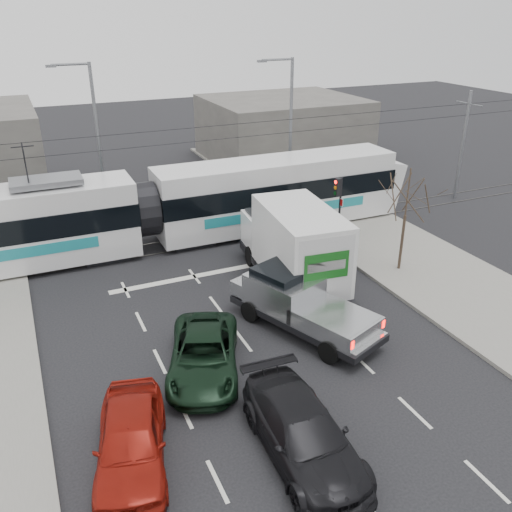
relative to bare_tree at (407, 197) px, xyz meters
name	(u,v)px	position (x,y,z in m)	size (l,w,h in m)	color
ground	(282,331)	(-7.60, -2.50, -3.79)	(120.00, 120.00, 0.00)	black
sidewalk_right	(457,286)	(1.40, -2.50, -3.72)	(6.00, 60.00, 0.15)	gray
rails	(201,241)	(-7.60, 7.50, -3.78)	(60.00, 1.60, 0.03)	#33302D
building_right	(282,129)	(4.40, 21.50, -1.29)	(12.00, 10.00, 5.00)	slate
bare_tree	(407,197)	(0.00, 0.00, 0.00)	(2.40, 2.40, 5.00)	#47382B
traffic_signal	(338,197)	(-1.13, 4.00, -1.05)	(0.44, 0.44, 3.60)	black
street_lamp_near	(288,123)	(-0.29, 11.50, 1.32)	(2.38, 0.25, 9.00)	slate
street_lamp_far	(94,133)	(-11.79, 13.50, 1.32)	(2.38, 0.25, 9.00)	slate
catenary	(198,172)	(-7.60, 7.50, 0.09)	(60.00, 0.20, 7.00)	black
tram	(144,211)	(-10.52, 7.75, -1.67)	(29.26, 3.15, 5.97)	silver
silver_pickup	(297,301)	(-6.93, -2.41, -2.64)	(4.31, 6.74, 2.32)	black
box_truck	(294,247)	(-5.42, 0.77, -1.85)	(3.49, 8.10, 3.93)	black
navy_pickup	(323,242)	(-2.75, 2.62, -2.83)	(3.24, 4.91, 1.95)	black
green_car	(204,355)	(-11.30, -3.72, -3.08)	(2.35, 5.09, 1.42)	black
red_car	(131,440)	(-14.53, -6.89, -2.98)	(1.91, 4.76, 1.62)	maroon
dark_car	(303,433)	(-10.02, -8.58, -3.00)	(2.21, 5.44, 1.58)	black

